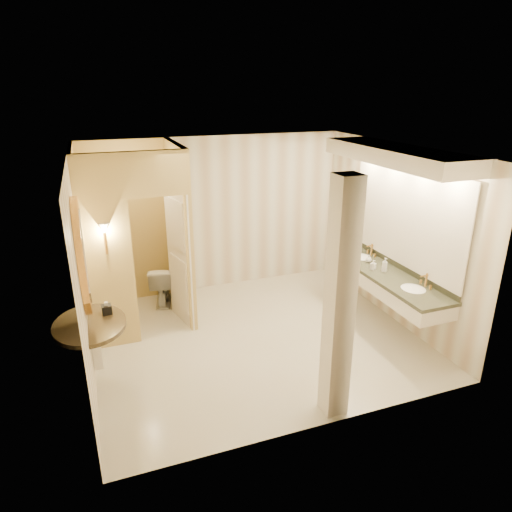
{
  "coord_description": "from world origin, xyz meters",
  "views": [
    {
      "loc": [
        -2.02,
        -5.52,
        3.48
      ],
      "look_at": [
        0.08,
        0.2,
        1.19
      ],
      "focal_mm": 32.0,
      "sensor_mm": 36.0,
      "label": 1
    }
  ],
  "objects": [
    {
      "name": "wall_front",
      "position": [
        0.0,
        -2.0,
        1.35
      ],
      "size": [
        4.5,
        0.02,
        2.7
      ],
      "primitive_type": "cube",
      "color": "beige",
      "rests_on": "floor"
    },
    {
      "name": "soap_bottle_c",
      "position": [
        1.93,
        -0.28,
        0.98
      ],
      "size": [
        0.09,
        0.09,
        0.22
      ],
      "primitive_type": "imported",
      "rotation": [
        0.0,
        0.0,
        0.04
      ],
      "color": "#C6B28C",
      "rests_on": "vanity"
    },
    {
      "name": "floor",
      "position": [
        0.0,
        0.0,
        0.0
      ],
      "size": [
        4.5,
        4.5,
        0.0
      ],
      "primitive_type": "plane",
      "color": "beige",
      "rests_on": "ground"
    },
    {
      "name": "wall_sconce",
      "position": [
        -1.93,
        0.43,
        1.73
      ],
      "size": [
        0.14,
        0.14,
        0.42
      ],
      "color": "#B6833A",
      "rests_on": "toilet_closet"
    },
    {
      "name": "vanity",
      "position": [
        1.98,
        -0.28,
        1.63
      ],
      "size": [
        0.75,
        2.63,
        2.09
      ],
      "color": "silver",
      "rests_on": "floor"
    },
    {
      "name": "ceiling",
      "position": [
        0.0,
        0.0,
        2.7
      ],
      "size": [
        4.5,
        4.5,
        0.0
      ],
      "primitive_type": "plane",
      "rotation": [
        3.14,
        0.0,
        0.0
      ],
      "color": "silver",
      "rests_on": "wall_back"
    },
    {
      "name": "wall_back",
      "position": [
        0.0,
        2.0,
        1.35
      ],
      "size": [
        4.5,
        0.02,
        2.7
      ],
      "primitive_type": "cube",
      "color": "beige",
      "rests_on": "floor"
    },
    {
      "name": "wall_left",
      "position": [
        -2.25,
        0.0,
        1.35
      ],
      "size": [
        0.02,
        4.0,
        2.7
      ],
      "primitive_type": "cube",
      "color": "beige",
      "rests_on": "floor"
    },
    {
      "name": "soap_bottle_b",
      "position": [
        1.93,
        0.12,
        0.93
      ],
      "size": [
        0.1,
        0.1,
        0.12
      ],
      "primitive_type": "imported",
      "rotation": [
        0.0,
        0.0,
        0.06
      ],
      "color": "silver",
      "rests_on": "vanity"
    },
    {
      "name": "toilet_closet",
      "position": [
        -1.11,
        0.97,
        1.39
      ],
      "size": [
        1.5,
        1.55,
        2.7
      ],
      "color": "#DCBF73",
      "rests_on": "floor"
    },
    {
      "name": "toilet",
      "position": [
        -1.1,
        1.6,
        0.34
      ],
      "size": [
        0.52,
        0.74,
        0.68
      ],
      "primitive_type": "imported",
      "rotation": [
        0.0,
        0.0,
        2.92
      ],
      "color": "white",
      "rests_on": "floor"
    },
    {
      "name": "console_shelf",
      "position": [
        -2.21,
        -0.42,
        1.35
      ],
      "size": [
        1.04,
        1.04,
        1.97
      ],
      "color": "black",
      "rests_on": "floor"
    },
    {
      "name": "tissue_box",
      "position": [
        -2.02,
        -0.25,
        0.93
      ],
      "size": [
        0.12,
        0.12,
        0.11
      ],
      "primitive_type": "cube",
      "rotation": [
        0.0,
        0.0,
        0.07
      ],
      "color": "black",
      "rests_on": "console_shelf"
    },
    {
      "name": "pillar",
      "position": [
        0.27,
        -1.8,
        1.35
      ],
      "size": [
        0.25,
        0.25,
        2.7
      ],
      "primitive_type": "cube",
      "color": "silver",
      "rests_on": "floor"
    },
    {
      "name": "wall_right",
      "position": [
        2.25,
        0.0,
        1.35
      ],
      "size": [
        0.02,
        4.0,
        2.7
      ],
      "primitive_type": "cube",
      "color": "beige",
      "rests_on": "floor"
    },
    {
      "name": "soap_bottle_a",
      "position": [
        1.83,
        -0.15,
        0.95
      ],
      "size": [
        0.09,
        0.09,
        0.15
      ],
      "primitive_type": "imported",
      "rotation": [
        0.0,
        0.0,
        0.42
      ],
      "color": "beige",
      "rests_on": "vanity"
    }
  ]
}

